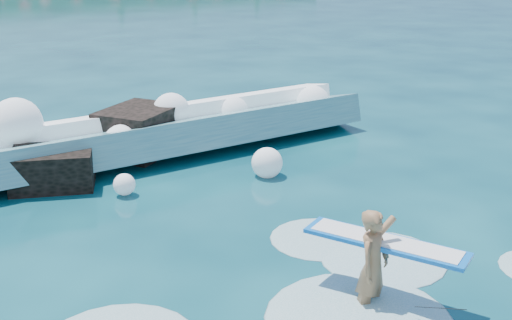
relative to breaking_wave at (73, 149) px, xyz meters
name	(u,v)px	position (x,y,z in m)	size (l,w,h in m)	color
ground	(247,272)	(0.74, -6.93, -0.50)	(200.00, 200.00, 0.00)	#083342
breaking_wave	(73,149)	(0.00, 0.00, 0.00)	(16.65, 2.65, 1.43)	teal
rock_cluster	(27,161)	(-1.16, -0.15, -0.05)	(8.36, 3.45, 1.43)	black
surfer_with_board	(376,261)	(1.93, -8.80, 0.20)	(1.63, 3.00, 1.89)	#9E6F4A
wave_spray	(28,144)	(-1.11, -0.24, 0.39)	(14.82, 4.60, 1.92)	white
surf_foam	(324,309)	(1.12, -8.55, -0.50)	(9.08, 5.68, 0.14)	silver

